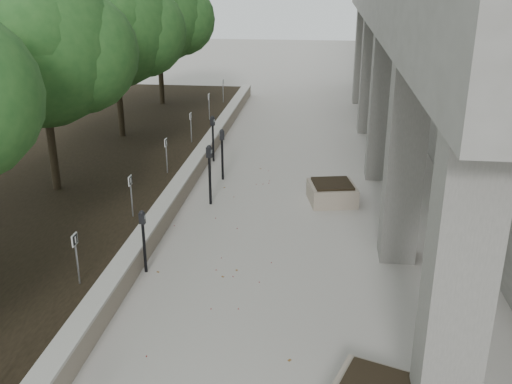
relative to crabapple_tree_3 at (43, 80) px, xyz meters
The scene contains 17 objects.
retaining_wall 4.25m from the crabapple_tree_3, 18.58° to the left, with size 0.39×26.00×0.50m, color #A1927F, non-canonical shape.
planting_bed 3.16m from the crabapple_tree_3, 124.99° to the left, with size 7.00×26.00×0.40m, color black.
crabapple_tree_3 is the anchor object (origin of this frame).
crabapple_tree_4 5.00m from the crabapple_tree_3, 90.00° to the left, with size 4.60×4.00×5.44m, color #204E1E, non-canonical shape.
crabapple_tree_5 10.00m from the crabapple_tree_3, 90.00° to the left, with size 4.60×4.00×5.44m, color #204E1E, non-canonical shape.
parking_sign_3 5.59m from the crabapple_tree_3, 61.43° to the right, with size 0.04×0.22×0.96m, color black, non-canonical shape.
parking_sign_4 3.64m from the crabapple_tree_3, 31.48° to the right, with size 0.04×0.22×0.96m, color black, non-canonical shape.
parking_sign_5 3.64m from the crabapple_tree_3, 31.48° to the left, with size 0.04×0.22×0.96m, color black, non-canonical shape.
parking_sign_6 5.59m from the crabapple_tree_3, 61.43° to the left, with size 0.04×0.22×0.96m, color black, non-canonical shape.
parking_sign_7 8.20m from the crabapple_tree_3, 71.91° to the left, with size 0.04×0.22×0.96m, color black, non-canonical shape.
parking_sign_8 11.01m from the crabapple_tree_3, 76.87° to the left, with size 0.04×0.22×0.96m, color black, non-canonical shape.
parking_meter_2 5.21m from the crabapple_tree_3, 44.99° to the right, with size 0.13×0.09×1.31m, color black, non-canonical shape.
parking_meter_3 4.52m from the crabapple_tree_3, ahead, with size 0.15×0.11×1.56m, color black, non-canonical shape.
parking_meter_4 5.05m from the crabapple_tree_3, 30.36° to the left, with size 0.14×0.10×1.47m, color black, non-canonical shape.
parking_meter_5 5.59m from the crabapple_tree_3, 49.62° to the left, with size 0.14×0.10×1.44m, color black, non-canonical shape.
planter_back 7.51m from the crabapple_tree_3, ahead, with size 1.13×1.13×0.53m, color #A1927F, non-canonical shape.
berry_scatter 6.38m from the crabapple_tree_3, 32.55° to the right, with size 3.30×14.10×0.02m, color maroon, non-canonical shape.
Camera 1 is at (1.79, -5.09, 5.58)m, focal length 40.94 mm.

